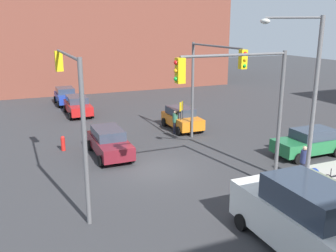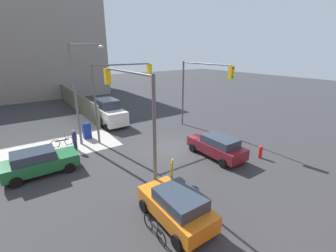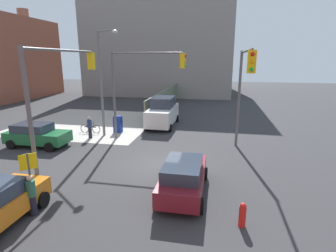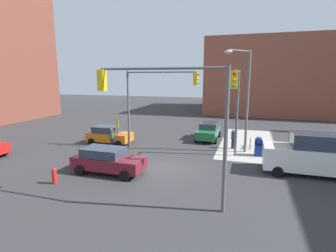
% 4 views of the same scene
% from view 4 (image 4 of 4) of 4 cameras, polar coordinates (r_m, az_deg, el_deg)
% --- Properties ---
extents(ground_plane, '(120.00, 120.00, 0.00)m').
position_cam_4_polar(ground_plane, '(17.67, -1.47, -9.23)').
color(ground_plane, '#333335').
extents(sidewalk_corner, '(12.00, 12.00, 0.01)m').
position_cam_4_polar(sidewalk_corner, '(25.67, 25.06, -3.88)').
color(sidewalk_corner, '#ADA89E').
rests_on(sidewalk_corner, ground).
extents(building_warehouse_north, '(32.00, 18.00, 12.03)m').
position_cam_4_polar(building_warehouse_north, '(50.47, 28.02, 9.47)').
color(building_warehouse_north, '#93513D').
rests_on(building_warehouse_north, ground).
extents(traffic_signal_nw_corner, '(6.14, 0.36, 6.50)m').
position_cam_4_polar(traffic_signal_nw_corner, '(21.61, -3.00, 7.10)').
color(traffic_signal_nw_corner, '#59595B').
rests_on(traffic_signal_nw_corner, ground).
extents(traffic_signal_se_corner, '(6.30, 0.36, 6.50)m').
position_cam_4_polar(traffic_signal_se_corner, '(11.77, 0.80, 4.14)').
color(traffic_signal_se_corner, '#59595B').
rests_on(traffic_signal_se_corner, ground).
extents(traffic_signal_ne_corner, '(0.36, 5.46, 6.50)m').
position_cam_4_polar(traffic_signal_ne_corner, '(18.19, 14.64, 5.97)').
color(traffic_signal_ne_corner, '#59595B').
rests_on(traffic_signal_ne_corner, ground).
extents(street_lamp_corner, '(1.85, 2.18, 8.00)m').
position_cam_4_polar(street_lamp_corner, '(21.25, 16.39, 6.71)').
color(street_lamp_corner, slate).
rests_on(street_lamp_corner, ground).
extents(warning_sign_two_way, '(0.48, 0.48, 2.40)m').
position_cam_4_polar(warning_sign_two_way, '(22.98, -10.94, -0.49)').
color(warning_sign_two_way, '#4C4C4C').
rests_on(warning_sign_two_way, ground).
extents(mailbox_blue, '(0.56, 0.64, 1.43)m').
position_cam_4_polar(mailbox_blue, '(21.37, 19.09, -4.15)').
color(mailbox_blue, navy).
rests_on(mailbox_blue, ground).
extents(fire_hydrant, '(0.26, 0.26, 0.94)m').
position_cam_4_polar(fire_hydrant, '(16.48, -23.52, -9.86)').
color(fire_hydrant, red).
rests_on(fire_hydrant, ground).
extents(sedan_maroon, '(4.50, 2.02, 1.62)m').
position_cam_4_polar(sedan_maroon, '(17.09, -13.04, -7.22)').
color(sedan_maroon, maroon).
rests_on(sedan_maroon, ground).
extents(sedan_green, '(2.02, 4.28, 1.62)m').
position_cam_4_polar(sedan_green, '(25.73, 8.82, -1.04)').
color(sedan_green, '#1E6638').
rests_on(sedan_green, ground).
extents(coupe_orange, '(3.92, 2.02, 1.62)m').
position_cam_4_polar(coupe_orange, '(24.25, -12.73, -1.90)').
color(coupe_orange, orange).
rests_on(coupe_orange, ground).
extents(van_white_delivery, '(5.40, 2.32, 2.62)m').
position_cam_4_polar(van_white_delivery, '(18.51, 28.73, -5.49)').
color(van_white_delivery, white).
rests_on(van_white_delivery, ground).
extents(pedestrian_crossing, '(0.36, 0.36, 1.68)m').
position_cam_4_polar(pedestrian_crossing, '(23.08, -12.10, -2.44)').
color(pedestrian_crossing, '#2D664C').
rests_on(pedestrian_crossing, ground).
extents(pedestrian_waiting, '(0.36, 0.36, 1.70)m').
position_cam_4_polar(pedestrian_waiting, '(22.82, 14.01, -2.64)').
color(pedestrian_waiting, navy).
rests_on(pedestrian_waiting, ground).
extents(bicycle_leaning_on_fence, '(0.05, 1.75, 0.97)m').
position_cam_4_polar(bicycle_leaning_on_fence, '(23.59, 17.46, -3.73)').
color(bicycle_leaning_on_fence, black).
rests_on(bicycle_leaning_on_fence, ground).
extents(bicycle_at_crosswalk, '(1.75, 0.05, 0.97)m').
position_cam_4_polar(bicycle_at_crosswalk, '(25.55, -11.59, -2.36)').
color(bicycle_at_crosswalk, black).
rests_on(bicycle_at_crosswalk, ground).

